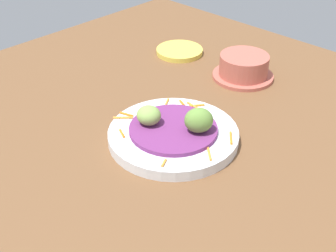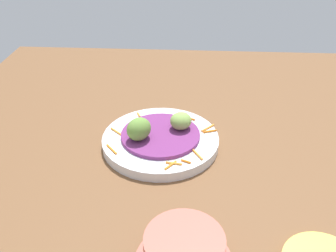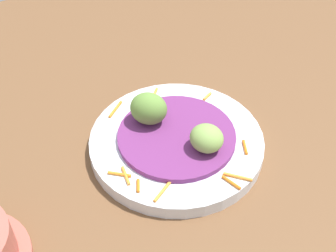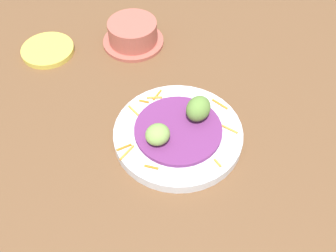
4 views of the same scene
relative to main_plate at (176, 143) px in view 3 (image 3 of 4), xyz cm
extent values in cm
cube|color=brown|center=(0.77, 3.13, -2.00)|extent=(110.00, 110.00, 2.00)
cylinder|color=silver|center=(0.00, 0.00, 0.00)|extent=(23.47, 23.47, 1.99)
cylinder|color=#702D6B|center=(0.00, 0.00, 1.39)|extent=(15.87, 15.87, 0.78)
cylinder|color=orange|center=(5.74, 7.33, 1.20)|extent=(3.33, 2.21, 0.40)
cylinder|color=orange|center=(-2.28, 9.97, 1.20)|extent=(1.27, 2.79, 0.40)
cylinder|color=orange|center=(8.76, 3.43, 1.20)|extent=(0.78, 3.00, 0.40)
cylinder|color=orange|center=(-7.11, 5.76, 1.20)|extent=(1.36, 2.40, 0.40)
cylinder|color=orange|center=(8.05, 5.27, 1.20)|extent=(1.14, 1.90, 0.40)
cylinder|color=orange|center=(-7.96, -5.43, 1.20)|extent=(1.82, 1.15, 0.40)
cylinder|color=orange|center=(9.35, 2.54, 1.20)|extent=(2.59, 2.14, 0.40)
cylinder|color=orange|center=(-0.98, -9.13, 1.20)|extent=(2.68, 2.89, 0.40)
cylinder|color=orange|center=(-3.50, 9.58, 1.20)|extent=(2.88, 2.86, 0.40)
cylinder|color=orange|center=(5.15, -8.95, 1.20)|extent=(2.99, 2.59, 0.40)
ellipsoid|color=#84A851|center=(-2.17, 3.98, 3.52)|extent=(5.73, 5.85, 3.49)
ellipsoid|color=olive|center=(2.17, -3.98, 4.03)|extent=(6.54, 6.48, 4.50)
camera|label=1|loc=(-49.75, -46.58, 47.37)|focal=49.32mm
camera|label=2|loc=(60.73, 5.24, 42.07)|focal=39.04mm
camera|label=3|loc=(21.31, 39.16, 45.71)|focal=50.31mm
camera|label=4|loc=(-45.20, 8.77, 58.26)|focal=43.56mm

